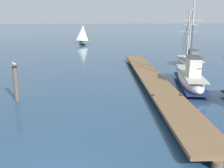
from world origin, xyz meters
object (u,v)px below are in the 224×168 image
Objects in this scene: perched_seagull at (14,64)px; fishing_boat_2 at (190,77)px; mooring_piling at (16,83)px; fishing_boat_1 at (189,61)px; distant_sailboat at (83,35)px.

fishing_boat_2 is at bearing 12.89° from perched_seagull.
perched_seagull is at bearing -35.54° from mooring_piling.
fishing_boat_2 is 23.21× the size of perched_seagull.
perched_seagull is at bearing -167.11° from fishing_boat_2.
perched_seagull is (-11.23, -2.57, 1.49)m from fishing_boat_2.
mooring_piling is (-11.23, -2.57, 0.37)m from fishing_boat_2.
fishing_boat_1 reaches higher than mooring_piling.
fishing_boat_2 reaches higher than fishing_boat_1.
fishing_boat_1 reaches higher than distant_sailboat.
distant_sailboat reaches higher than perched_seagull.
distant_sailboat reaches higher than mooring_piling.
mooring_piling is at bearing -167.13° from fishing_boat_2.
fishing_boat_2 is 11.53m from mooring_piling.
fishing_boat_2 is 3.84× the size of mooring_piling.
mooring_piling is 33.96m from distant_sailboat.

